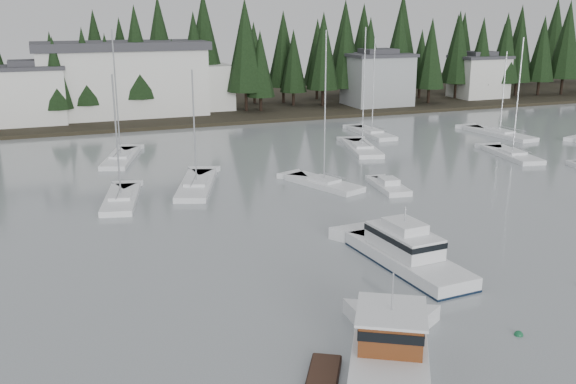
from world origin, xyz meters
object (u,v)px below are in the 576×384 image
Objects in this scene: sailboat_3 at (121,160)px; sailboat_4 at (324,185)px; runabout_1 at (389,187)px; sailboat_6 at (499,135)px; lobster_boat_brown at (387,369)px; sailboat_7 at (512,156)px; harbor_inn at (136,79)px; cabin_cruiser_center at (406,255)px; sailboat_10 at (362,150)px; sailboat_5 at (372,134)px; house_west at (30,94)px; house_east_b at (479,76)px; house_east_a at (377,78)px; sailboat_1 at (197,187)px; sailboat_11 at (121,201)px.

sailboat_4 is at bearing -119.94° from sailboat_3.
sailboat_6 is at bearing -48.50° from runabout_1.
sailboat_6 is 32.15m from runabout_1.
sailboat_3 is 29.88m from runabout_1.
sailboat_6 is at bearing -12.51° from lobster_boat_brown.
sailboat_7 is (-7.13, -11.02, 0.03)m from sailboat_6.
sailboat_4 is (10.01, -47.03, -5.68)m from harbor_inn.
cabin_cruiser_center is (6.95, -66.59, -5.11)m from harbor_inn.
sailboat_10 is at bearing 65.96° from sailboat_7.
runabout_1 is at bearing 156.80° from sailboat_5.
sailboat_7 reaches higher than sailboat_6.
sailboat_3 reaches higher than sailboat_6.
house_east_b is (76.00, 1.00, -0.25)m from house_west.
sailboat_5 is (27.31, 51.92, -0.51)m from lobster_boat_brown.
house_west is 0.91× the size of cabin_cruiser_center.
sailboat_4 reaches higher than sailboat_7.
house_east_a reaches higher than lobster_boat_brown.
sailboat_4 is 1.08× the size of sailboat_7.
cabin_cruiser_center is 24.66m from sailboat_1.
house_east_b is 81.72m from sailboat_11.
sailboat_6 is at bearing -62.27° from sailboat_11.
sailboat_7 is (24.74, 3.69, -0.02)m from sailboat_4.
house_east_a is at bearing -19.65° from runabout_1.
house_east_b is 61.02m from harbor_inn.
sailboat_1 is at bearing 31.21° from lobster_boat_brown.
sailboat_11 reaches higher than sailboat_1.
harbor_inn is 2.61× the size of sailboat_1.
sailboat_10 is at bearing -55.49° from sailboat_11.
runabout_1 is at bearing -117.52° from house_east_a.
sailboat_5 is at bearing -20.84° from sailboat_10.
sailboat_10 is at bearing -60.46° from sailboat_4.
lobster_boat_brown reaches higher than cabin_cruiser_center.
sailboat_5 is (19.48, 40.66, -0.59)m from cabin_cruiser_center.
sailboat_4 reaches higher than runabout_1.
cabin_cruiser_center is at bearing 150.29° from sailboat_4.
lobster_boat_brown is at bearing 139.72° from sailboat_4.
house_east_b is at bearing -37.61° from sailboat_10.
harbor_inn is 48.41m from sailboat_4.
cabin_cruiser_center is 36.25m from sailboat_7.
sailboat_3 reaches higher than sailboat_11.
sailboat_11 is (-69.23, -43.21, -4.34)m from house_east_b.
harbor_inn is at bearing 18.32° from sailboat_1.
sailboat_4 reaches higher than lobster_boat_brown.
cabin_cruiser_center is at bearing 129.41° from sailboat_6.
sailboat_6 is 0.78× the size of sailboat_10.
lobster_boat_brown is 33.14m from sailboat_11.
sailboat_11 is (-8.27, -45.55, -5.72)m from harbor_inn.
sailboat_4 is (16.27, -17.78, 0.02)m from sailboat_3.
runabout_1 is at bearing -116.74° from sailboat_3.
sailboat_7 reaches higher than house_east_a.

